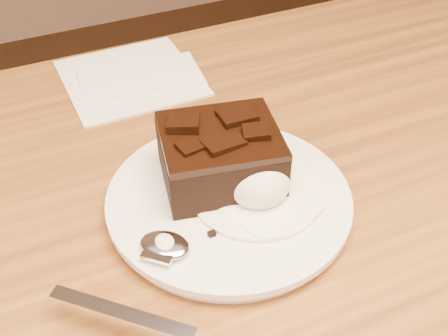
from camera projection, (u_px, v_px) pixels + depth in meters
name	position (u px, v px, depth m)	size (l,w,h in m)	color
plate	(229.00, 202.00, 0.49)	(0.21, 0.21, 0.02)	white
brownie	(220.00, 159.00, 0.48)	(0.10, 0.08, 0.05)	black
ice_cream_scoop	(257.00, 177.00, 0.47)	(0.06, 0.06, 0.05)	white
melt_puddle	(256.00, 193.00, 0.48)	(0.11, 0.11, 0.00)	white
spoon	(165.00, 246.00, 0.43)	(0.03, 0.16, 0.01)	silver
napkin	(130.00, 77.00, 0.66)	(0.15, 0.15, 0.01)	white
crumb_a	(212.00, 234.00, 0.45)	(0.01, 0.01, 0.00)	black
crumb_b	(194.00, 188.00, 0.49)	(0.01, 0.01, 0.00)	black
crumb_c	(253.00, 202.00, 0.48)	(0.01, 0.00, 0.00)	black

